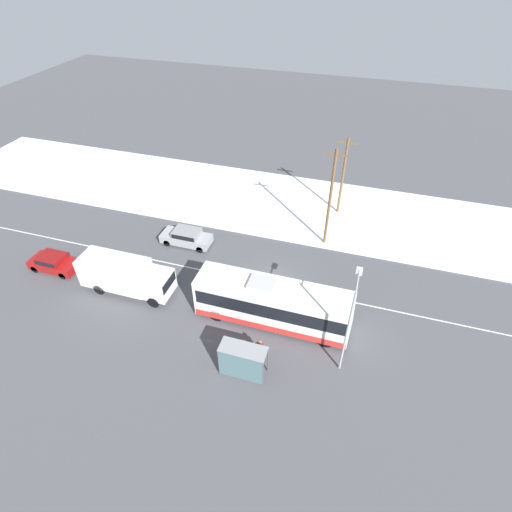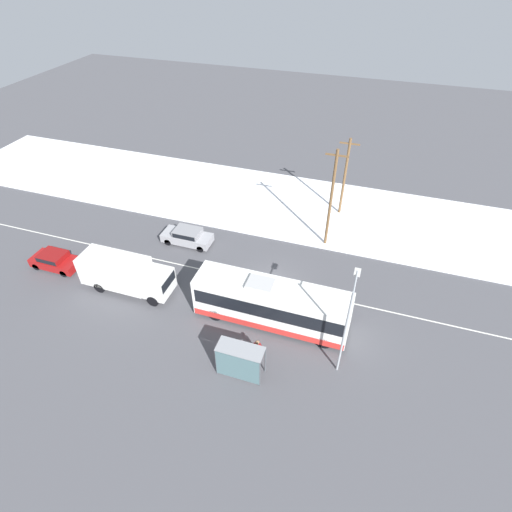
{
  "view_description": "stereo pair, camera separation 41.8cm",
  "coord_description": "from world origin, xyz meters",
  "px_view_note": "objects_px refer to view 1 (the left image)",
  "views": [
    {
      "loc": [
        5.58,
        -22.31,
        21.86
      ],
      "look_at": [
        -1.79,
        1.47,
        1.4
      ],
      "focal_mm": 28.0,
      "sensor_mm": 36.0,
      "label": 1
    },
    {
      "loc": [
        5.98,
        -22.18,
        21.86
      ],
      "look_at": [
        -1.79,
        1.47,
        1.4
      ],
      "focal_mm": 28.0,
      "sensor_mm": 36.0,
      "label": 2
    }
  ],
  "objects_px": {
    "city_bus": "(273,304)",
    "box_truck": "(125,275)",
    "streetlamp": "(350,317)",
    "utility_pole_snowlot": "(343,176)",
    "pedestrian_at_stop": "(260,347)",
    "utility_pole_roadside": "(330,198)",
    "parked_car_near_truck": "(54,262)",
    "sedan_car": "(187,237)",
    "bus_shelter": "(242,360)"
  },
  "relations": [
    {
      "from": "streetlamp",
      "to": "utility_pole_snowlot",
      "type": "relative_size",
      "value": 0.89
    },
    {
      "from": "city_bus",
      "to": "streetlamp",
      "type": "bearing_deg",
      "value": -22.64
    },
    {
      "from": "parked_car_near_truck",
      "to": "utility_pole_snowlot",
      "type": "height_order",
      "value": "utility_pole_snowlot"
    },
    {
      "from": "utility_pole_snowlot",
      "to": "sedan_car",
      "type": "bearing_deg",
      "value": -142.94
    },
    {
      "from": "parked_car_near_truck",
      "to": "utility_pole_snowlot",
      "type": "xyz_separation_m",
      "value": [
        21.04,
        15.53,
        3.29
      ]
    },
    {
      "from": "streetlamp",
      "to": "city_bus",
      "type": "bearing_deg",
      "value": 157.36
    },
    {
      "from": "parked_car_near_truck",
      "to": "pedestrian_at_stop",
      "type": "height_order",
      "value": "pedestrian_at_stop"
    },
    {
      "from": "streetlamp",
      "to": "utility_pole_snowlot",
      "type": "distance_m",
      "value": 18.0
    },
    {
      "from": "box_truck",
      "to": "sedan_car",
      "type": "distance_m",
      "value": 7.05
    },
    {
      "from": "city_bus",
      "to": "utility_pole_snowlot",
      "type": "bearing_deg",
      "value": 81.11
    },
    {
      "from": "bus_shelter",
      "to": "utility_pole_snowlot",
      "type": "bearing_deg",
      "value": 81.74
    },
    {
      "from": "sedan_car",
      "to": "utility_pole_roadside",
      "type": "xyz_separation_m",
      "value": [
        11.7,
        3.73,
        3.89
      ]
    },
    {
      "from": "pedestrian_at_stop",
      "to": "streetlamp",
      "type": "height_order",
      "value": "streetlamp"
    },
    {
      "from": "box_truck",
      "to": "utility_pole_roadside",
      "type": "distance_m",
      "value": 17.45
    },
    {
      "from": "sedan_car",
      "to": "utility_pole_snowlot",
      "type": "xyz_separation_m",
      "value": [
        12.1,
        9.14,
        3.26
      ]
    },
    {
      "from": "sedan_car",
      "to": "box_truck",
      "type": "bearing_deg",
      "value": 74.15
    },
    {
      "from": "pedestrian_at_stop",
      "to": "utility_pole_roadside",
      "type": "height_order",
      "value": "utility_pole_roadside"
    },
    {
      "from": "bus_shelter",
      "to": "utility_pole_snowlot",
      "type": "height_order",
      "value": "utility_pole_snowlot"
    },
    {
      "from": "city_bus",
      "to": "box_truck",
      "type": "relative_size",
      "value": 1.51
    },
    {
      "from": "streetlamp",
      "to": "utility_pole_snowlot",
      "type": "xyz_separation_m",
      "value": [
        -2.76,
        17.78,
        -0.31
      ]
    },
    {
      "from": "box_truck",
      "to": "utility_pole_snowlot",
      "type": "height_order",
      "value": "utility_pole_snowlot"
    },
    {
      "from": "parked_car_near_truck",
      "to": "bus_shelter",
      "type": "height_order",
      "value": "bus_shelter"
    },
    {
      "from": "streetlamp",
      "to": "pedestrian_at_stop",
      "type": "bearing_deg",
      "value": -166.95
    },
    {
      "from": "pedestrian_at_stop",
      "to": "utility_pole_snowlot",
      "type": "bearing_deg",
      "value": 82.88
    },
    {
      "from": "sedan_car",
      "to": "bus_shelter",
      "type": "distance_m",
      "value": 14.7
    },
    {
      "from": "box_truck",
      "to": "bus_shelter",
      "type": "height_order",
      "value": "box_truck"
    },
    {
      "from": "sedan_car",
      "to": "streetlamp",
      "type": "bearing_deg",
      "value": 149.84
    },
    {
      "from": "utility_pole_roadside",
      "to": "box_truck",
      "type": "bearing_deg",
      "value": -142.44
    },
    {
      "from": "city_bus",
      "to": "streetlamp",
      "type": "relative_size",
      "value": 1.57
    },
    {
      "from": "pedestrian_at_stop",
      "to": "bus_shelter",
      "type": "distance_m",
      "value": 1.9
    },
    {
      "from": "city_bus",
      "to": "bus_shelter",
      "type": "height_order",
      "value": "city_bus"
    },
    {
      "from": "box_truck",
      "to": "parked_car_near_truck",
      "type": "relative_size",
      "value": 1.79
    },
    {
      "from": "box_truck",
      "to": "utility_pole_snowlot",
      "type": "xyz_separation_m",
      "value": [
        14.02,
        15.88,
        2.49
      ]
    },
    {
      "from": "parked_car_near_truck",
      "to": "bus_shelter",
      "type": "xyz_separation_m",
      "value": [
        18.04,
        -5.11,
        0.9
      ]
    },
    {
      "from": "box_truck",
      "to": "utility_pole_snowlot",
      "type": "relative_size",
      "value": 0.93
    },
    {
      "from": "box_truck",
      "to": "pedestrian_at_stop",
      "type": "height_order",
      "value": "box_truck"
    },
    {
      "from": "sedan_car",
      "to": "utility_pole_snowlot",
      "type": "relative_size",
      "value": 0.57
    },
    {
      "from": "utility_pole_roadside",
      "to": "utility_pole_snowlot",
      "type": "bearing_deg",
      "value": 85.7
    },
    {
      "from": "streetlamp",
      "to": "box_truck",
      "type": "bearing_deg",
      "value": 173.53
    },
    {
      "from": "sedan_car",
      "to": "pedestrian_at_stop",
      "type": "distance_m",
      "value": 13.84
    },
    {
      "from": "box_truck",
      "to": "parked_car_near_truck",
      "type": "height_order",
      "value": "box_truck"
    },
    {
      "from": "city_bus",
      "to": "pedestrian_at_stop",
      "type": "relative_size",
      "value": 6.41
    },
    {
      "from": "city_bus",
      "to": "parked_car_near_truck",
      "type": "xyz_separation_m",
      "value": [
        -18.6,
        0.08,
        -0.94
      ]
    },
    {
      "from": "bus_shelter",
      "to": "utility_pole_roadside",
      "type": "xyz_separation_m",
      "value": [
        2.59,
        15.23,
        3.02
      ]
    },
    {
      "from": "pedestrian_at_stop",
      "to": "city_bus",
      "type": "bearing_deg",
      "value": 91.24
    },
    {
      "from": "parked_car_near_truck",
      "to": "utility_pole_roadside",
      "type": "height_order",
      "value": "utility_pole_roadside"
    },
    {
      "from": "box_truck",
      "to": "city_bus",
      "type": "bearing_deg",
      "value": 1.33
    },
    {
      "from": "utility_pole_roadside",
      "to": "utility_pole_snowlot",
      "type": "relative_size",
      "value": 1.16
    },
    {
      "from": "box_truck",
      "to": "sedan_car",
      "type": "bearing_deg",
      "value": 74.15
    },
    {
      "from": "utility_pole_roadside",
      "to": "streetlamp",
      "type": "bearing_deg",
      "value": -75.62
    }
  ]
}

